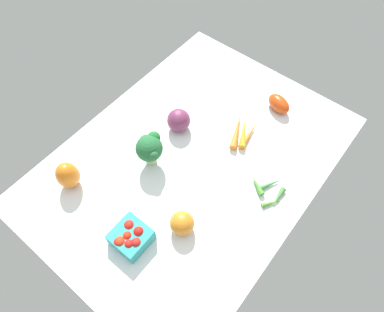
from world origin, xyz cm
name	(u,v)px	position (x,y,z in cm)	size (l,w,h in cm)	color
tablecloth	(192,161)	(0.00, 0.00, 1.00)	(104.00, 76.00, 2.00)	white
bell_pepper_orange	(68,175)	(-30.60, 23.91, 6.99)	(7.07, 7.07, 9.99)	orange
carrot_bunch	(242,132)	(18.61, -7.02, 3.21)	(14.82, 10.65, 2.54)	orange
broccoli_head	(149,148)	(-8.55, 10.17, 9.33)	(9.60, 9.57, 11.80)	#A6BB86
roma_tomato	(279,104)	(36.31, -10.56, 4.68)	(9.22, 5.35, 5.35)	#D14112
red_onion_center	(179,120)	(7.37, 11.77, 5.99)	(7.97, 7.97, 7.97)	#753255
heirloom_tomato_orange	(182,223)	(-20.23, -12.63, 5.58)	(7.15, 7.15, 7.15)	orange
okra_pile	(268,191)	(5.44, -26.01, 2.89)	(12.70, 12.88, 1.99)	#479033
berry_basket	(130,237)	(-32.38, -3.87, 5.03)	(9.88, 9.88, 6.19)	teal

